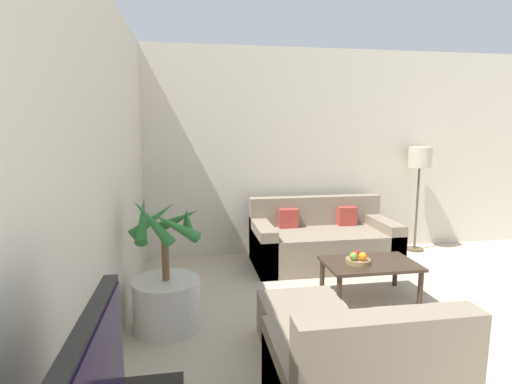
# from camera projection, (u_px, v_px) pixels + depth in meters

# --- Properties ---
(wall_back) EXTENTS (8.21, 0.06, 2.70)m
(wall_back) POSITION_uv_depth(u_px,v_px,m) (388.00, 152.00, 5.54)
(wall_back) COLOR beige
(wall_back) RESTS_ON ground_plane
(wall_left) EXTENTS (0.06, 7.75, 2.70)m
(wall_left) POSITION_uv_depth(u_px,v_px,m) (66.00, 194.00, 1.97)
(wall_left) COLOR beige
(wall_left) RESTS_ON ground_plane
(potted_palm) EXTENTS (0.64, 0.65, 1.15)m
(potted_palm) POSITION_uv_depth(u_px,v_px,m) (167.00, 290.00, 3.34)
(potted_palm) COLOR beige
(potted_palm) RESTS_ON ground_plane
(sofa_loveseat) EXTENTS (1.73, 0.87, 0.80)m
(sofa_loveseat) POSITION_uv_depth(u_px,v_px,m) (322.00, 242.00, 4.95)
(sofa_loveseat) COLOR gray
(sofa_loveseat) RESTS_ON ground_plane
(floor_lamp) EXTENTS (0.30, 0.30, 1.43)m
(floor_lamp) POSITION_uv_depth(u_px,v_px,m) (420.00, 164.00, 5.36)
(floor_lamp) COLOR brown
(floor_lamp) RESTS_ON ground_plane
(coffee_table) EXTENTS (0.91, 0.57, 0.36)m
(coffee_table) POSITION_uv_depth(u_px,v_px,m) (370.00, 267.00, 3.96)
(coffee_table) COLOR #38281E
(coffee_table) RESTS_ON ground_plane
(fruit_bowl) EXTENTS (0.24, 0.24, 0.04)m
(fruit_bowl) POSITION_uv_depth(u_px,v_px,m) (358.00, 261.00, 3.93)
(fruit_bowl) COLOR #997A4C
(fruit_bowl) RESTS_ON coffee_table
(apple_red) EXTENTS (0.07, 0.07, 0.07)m
(apple_red) POSITION_uv_depth(u_px,v_px,m) (357.00, 254.00, 3.98)
(apple_red) COLOR red
(apple_red) RESTS_ON fruit_bowl
(apple_green) EXTENTS (0.08, 0.08, 0.08)m
(apple_green) POSITION_uv_depth(u_px,v_px,m) (354.00, 256.00, 3.88)
(apple_green) COLOR olive
(apple_green) RESTS_ON fruit_bowl
(orange_fruit) EXTENTS (0.08, 0.08, 0.08)m
(orange_fruit) POSITION_uv_depth(u_px,v_px,m) (363.00, 256.00, 3.87)
(orange_fruit) COLOR orange
(orange_fruit) RESTS_ON fruit_bowl
(ottoman) EXTENTS (0.62, 0.56, 0.35)m
(ottoman) POSITION_uv_depth(u_px,v_px,m) (302.00, 323.00, 3.10)
(ottoman) COLOR gray
(ottoman) RESTS_ON ground_plane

